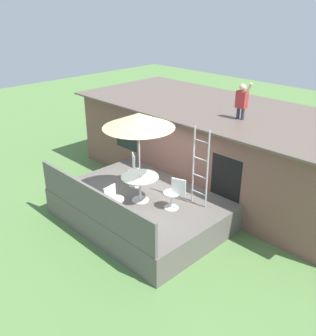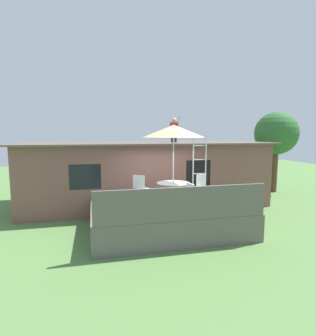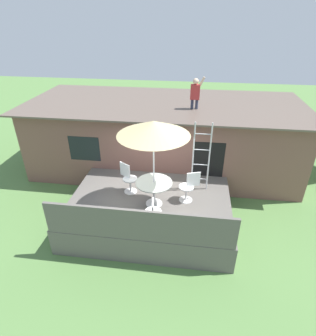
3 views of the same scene
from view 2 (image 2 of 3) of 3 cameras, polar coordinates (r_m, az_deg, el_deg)
The scene contains 12 objects.
ground_plane at distance 9.17m, azimuth 1.76°, elevation -12.43°, with size 40.00×40.00×0.00m, color #567F42.
house at distance 12.27m, azimuth -2.62°, elevation -0.91°, with size 10.50×4.50×2.71m.
deck at distance 9.05m, azimuth 1.77°, elevation -10.04°, with size 4.77×3.54×0.80m, color #605B56.
deck_railing at distance 7.23m, azimuth 5.40°, elevation -7.46°, with size 4.67×0.08×0.90m, color #605B56.
patio_table at distance 8.64m, azimuth 3.18°, elevation -4.12°, with size 1.04×1.04×0.74m.
patio_umbrella at distance 8.48m, azimuth 3.26°, elevation 7.64°, with size 1.90×1.90×2.54m.
step_ladder at distance 9.93m, azimuth 8.61°, elevation 0.28°, with size 0.52×0.04×2.20m.
person_figure at distance 11.81m, azimuth 3.38°, elevation 8.29°, with size 0.47×0.20×1.11m.
patio_chair_left at distance 9.01m, azimuth -3.25°, elevation -4.49°, with size 0.57×0.45×0.92m.
patio_chair_right at distance 9.29m, azimuth 8.34°, elevation -4.20°, with size 0.60×0.44×0.92m.
patio_chair_near at distance 7.75m, azimuth 6.31°, elevation -6.44°, with size 0.44×0.62×0.92m.
backyard_tree at distance 15.69m, azimuth 23.34°, elevation 6.48°, with size 2.22×2.22×4.21m.
Camera 2 is at (-2.28, -8.34, 3.06)m, focal length 29.36 mm.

